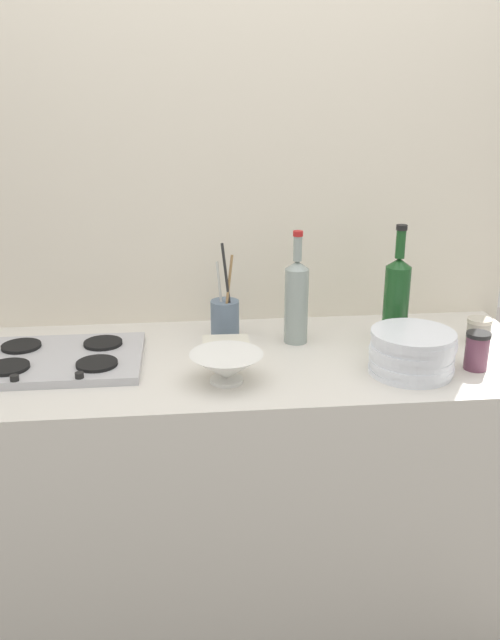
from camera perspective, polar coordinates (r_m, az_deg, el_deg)
ground_plane at (r=2.48m, az=-0.00°, el=-22.80°), size 6.00×6.00×0.00m
counter_block at (r=2.21m, az=-0.00°, el=-14.11°), size 1.80×0.70×0.90m
backsplash_panel at (r=2.28m, az=-0.98°, el=6.28°), size 1.90×0.06×2.30m
stovetop_hob at (r=2.03m, az=-16.32°, el=-3.29°), size 0.49×0.36×0.04m
plate_stack at (r=1.92m, az=13.90°, el=-2.73°), size 0.24×0.24×0.13m
wine_bottle_leftmost at (r=2.08m, az=4.05°, el=1.78°), size 0.08×0.08×0.36m
wine_bottle_mid_left at (r=2.09m, az=12.59°, el=1.76°), size 0.08×0.08×0.39m
mixing_bowl at (r=1.82m, az=-2.06°, el=-4.06°), size 0.20×0.20×0.08m
butter_dish at (r=2.00m, az=-2.12°, el=-2.41°), size 0.14×0.09×0.05m
utensil_crock at (r=2.12m, az=-2.19°, el=0.14°), size 0.09×0.09×0.33m
condiment_jar_front at (r=2.00m, az=19.11°, el=-2.54°), size 0.07×0.07×0.11m
condiment_jar_rear at (r=2.22m, az=19.24°, el=-0.87°), size 0.08×0.08×0.08m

